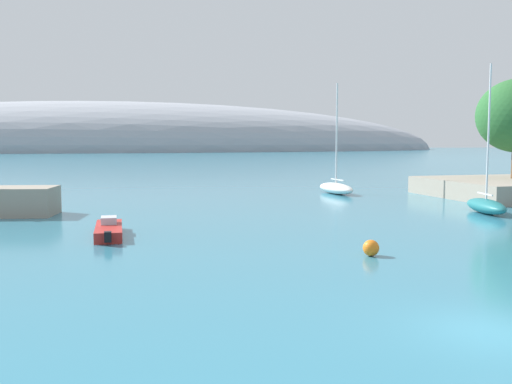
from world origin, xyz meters
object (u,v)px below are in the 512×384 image
object	(u,v)px
sailboat_white_near_shore	(336,187)
motorboat_red_foreground	(109,230)
mooring_buoy_orange	(371,248)
sailboat_teal_mid_mooring	(486,205)

from	to	relation	value
sailboat_white_near_shore	motorboat_red_foreground	size ratio (longest dim) A/B	1.84
sailboat_white_near_shore	motorboat_red_foreground	xyz separation A→B (m)	(-22.11, -20.30, -0.29)
motorboat_red_foreground	mooring_buoy_orange	size ratio (longest dim) A/B	7.71
sailboat_white_near_shore	mooring_buoy_orange	xyz separation A→B (m)	(-10.49, -29.22, -0.25)
sailboat_white_near_shore	motorboat_red_foreground	distance (m)	30.01
mooring_buoy_orange	motorboat_red_foreground	bearing A→B (deg)	142.47
motorboat_red_foreground	mooring_buoy_orange	world-z (taller)	motorboat_red_foreground
sailboat_white_near_shore	sailboat_teal_mid_mooring	distance (m)	17.66
mooring_buoy_orange	sailboat_teal_mid_mooring	bearing A→B (deg)	38.90
mooring_buoy_orange	sailboat_white_near_shore	bearing A→B (deg)	70.25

